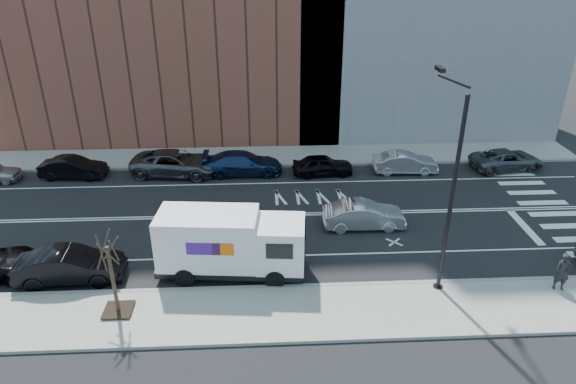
{
  "coord_description": "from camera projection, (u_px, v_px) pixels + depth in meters",
  "views": [
    {
      "loc": [
        -0.72,
        -25.94,
        14.2
      ],
      "look_at": [
        0.59,
        0.1,
        1.4
      ],
      "focal_mm": 32.0,
      "sensor_mm": 36.0,
      "label": 1
    }
  ],
  "objects": [
    {
      "name": "ground",
      "position": [
        278.0,
        215.0,
        29.55
      ],
      "size": [
        120.0,
        120.0,
        0.0
      ],
      "primitive_type": "plane",
      "color": "black",
      "rests_on": "ground"
    },
    {
      "name": "sidewalk_far",
      "position": [
        274.0,
        156.0,
        37.4
      ],
      "size": [
        44.0,
        3.6,
        0.15
      ],
      "primitive_type": "cube",
      "color": "gray",
      "rests_on": "ground"
    },
    {
      "name": "streetlight",
      "position": [
        449.0,
        183.0,
        21.43
      ],
      "size": [
        0.44,
        4.02,
        9.34
      ],
      "color": "black",
      "rests_on": "ground"
    },
    {
      "name": "far_parked_g",
      "position": [
        507.0,
        160.0,
        35.19
      ],
      "size": [
        5.19,
        2.89,
        1.37
      ],
      "primitive_type": "imported",
      "rotation": [
        0.0,
        0.0,
        1.7
      ],
      "color": "#4D5054",
      "rests_on": "ground"
    },
    {
      "name": "far_parked_b",
      "position": [
        73.0,
        168.0,
        33.89
      ],
      "size": [
        4.37,
        1.77,
        1.41
      ],
      "primitive_type": "imported",
      "rotation": [
        0.0,
        0.0,
        1.5
      ],
      "color": "black",
      "rests_on": "ground"
    },
    {
      "name": "street_tree",
      "position": [
        114.0,
        286.0,
        21.06
      ],
      "size": [
        1.2,
        1.2,
        3.75
      ],
      "color": "black",
      "rests_on": "ground"
    },
    {
      "name": "near_parked_rear_a",
      "position": [
        70.0,
        266.0,
        23.51
      ],
      "size": [
        4.92,
        1.94,
        1.59
      ],
      "primitive_type": "imported",
      "rotation": [
        0.0,
        0.0,
        1.62
      ],
      "color": "black",
      "rests_on": "ground"
    },
    {
      "name": "road_markings",
      "position": [
        278.0,
        215.0,
        29.54
      ],
      "size": [
        40.0,
        8.6,
        0.01
      ],
      "primitive_type": null,
      "color": "white",
      "rests_on": "ground"
    },
    {
      "name": "pedestrian",
      "position": [
        563.0,
        272.0,
        22.63
      ],
      "size": [
        0.74,
        0.57,
        1.81
      ],
      "primitive_type": "imported",
      "rotation": [
        0.0,
        0.0,
        -0.23
      ],
      "color": "black",
      "rests_on": "sidewalk_near"
    },
    {
      "name": "far_parked_e",
      "position": [
        323.0,
        165.0,
        34.33
      ],
      "size": [
        4.14,
        1.87,
        1.38
      ],
      "primitive_type": "imported",
      "rotation": [
        0.0,
        0.0,
        1.63
      ],
      "color": "black",
      "rests_on": "ground"
    },
    {
      "name": "far_parked_f",
      "position": [
        405.0,
        163.0,
        34.66
      ],
      "size": [
        4.32,
        1.62,
        1.41
      ],
      "primitive_type": "imported",
      "rotation": [
        0.0,
        0.0,
        1.54
      ],
      "color": "silver",
      "rests_on": "ground"
    },
    {
      "name": "fedex_van",
      "position": [
        230.0,
        243.0,
        23.69
      ],
      "size": [
        7.04,
        2.95,
        3.14
      ],
      "rotation": [
        0.0,
        0.0,
        -0.09
      ],
      "color": "black",
      "rests_on": "ground"
    },
    {
      "name": "curb_far",
      "position": [
        275.0,
        166.0,
        35.78
      ],
      "size": [
        44.0,
        0.25,
        0.17
      ],
      "primitive_type": "cube",
      "color": "gray",
      "rests_on": "ground"
    },
    {
      "name": "driving_sedan",
      "position": [
        364.0,
        215.0,
        27.99
      ],
      "size": [
        4.47,
        1.57,
        1.47
      ],
      "primitive_type": "imported",
      "rotation": [
        0.0,
        0.0,
        1.57
      ],
      "color": "#BCBCC1",
      "rests_on": "ground"
    },
    {
      "name": "crosswalk",
      "position": [
        548.0,
        208.0,
        30.27
      ],
      "size": [
        3.0,
        14.0,
        0.01
      ],
      "primitive_type": null,
      "color": "white",
      "rests_on": "ground"
    },
    {
      "name": "curb_near",
      "position": [
        283.0,
        287.0,
        23.23
      ],
      "size": [
        44.0,
        0.25,
        0.17
      ],
      "primitive_type": "cube",
      "color": "gray",
      "rests_on": "ground"
    },
    {
      "name": "sidewalk_near",
      "position": [
        285.0,
        313.0,
        21.62
      ],
      "size": [
        44.0,
        3.6,
        0.15
      ],
      "primitive_type": "cube",
      "color": "gray",
      "rests_on": "ground"
    },
    {
      "name": "far_parked_c",
      "position": [
        175.0,
        163.0,
        34.34
      ],
      "size": [
        6.09,
        3.31,
        1.62
      ],
      "primitive_type": "imported",
      "rotation": [
        0.0,
        0.0,
        1.46
      ],
      "color": "#494B50",
      "rests_on": "ground"
    },
    {
      "name": "far_parked_d",
      "position": [
        243.0,
        163.0,
        34.44
      ],
      "size": [
        5.29,
        2.2,
        1.53
      ],
      "primitive_type": "imported",
      "rotation": [
        0.0,
        0.0,
        1.58
      ],
      "color": "navy",
      "rests_on": "ground"
    }
  ]
}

